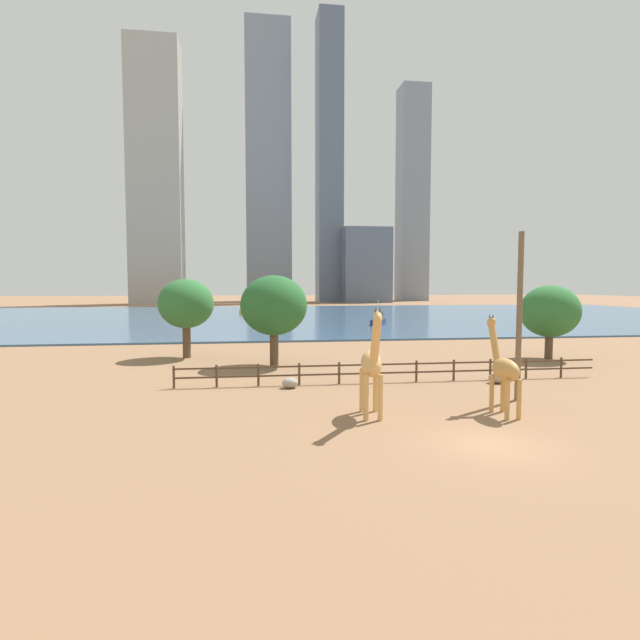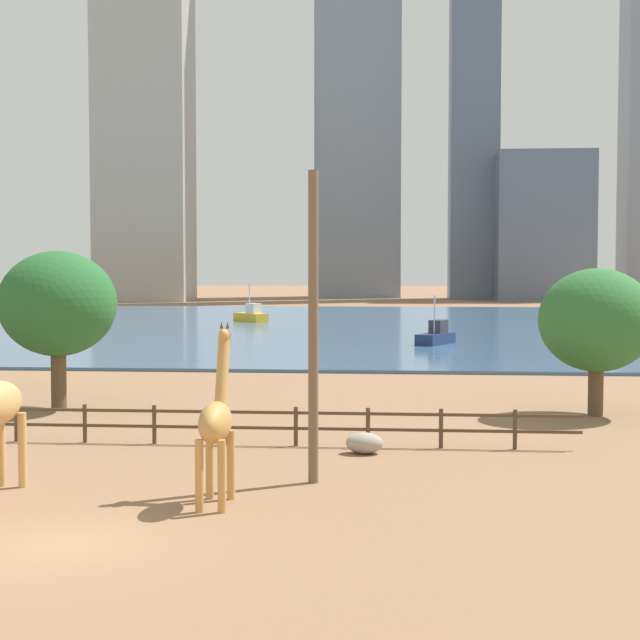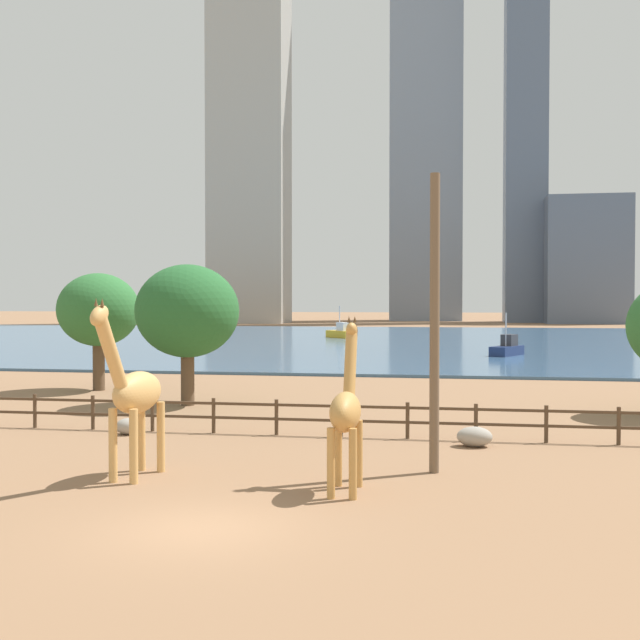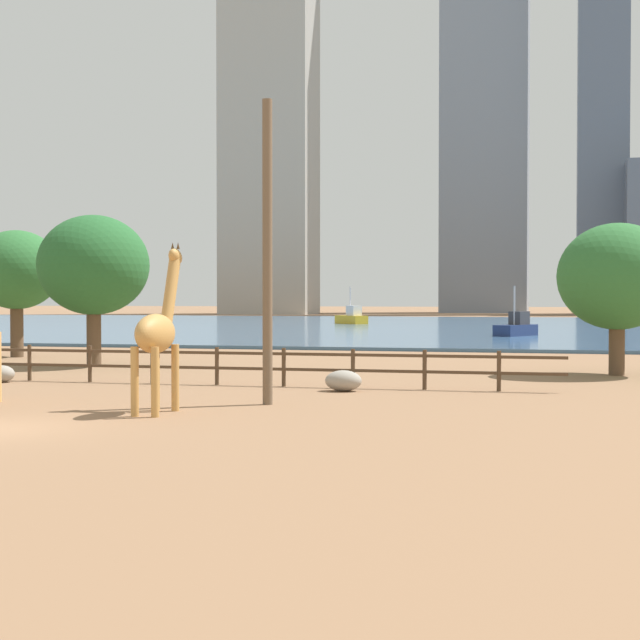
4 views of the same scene
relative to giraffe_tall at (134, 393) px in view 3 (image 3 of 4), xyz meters
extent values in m
plane|color=#8C6647|center=(3.36, 75.62, -2.38)|extent=(400.00, 400.00, 0.00)
cube|color=#3D6084|center=(3.36, 72.62, -2.28)|extent=(180.00, 86.00, 0.20)
cylinder|color=tan|center=(0.25, -0.61, -1.37)|extent=(0.26, 0.26, 2.02)
cylinder|color=tan|center=(-0.38, -0.54, -1.37)|extent=(0.26, 0.26, 2.02)
cylinder|color=tan|center=(0.42, 0.94, -1.37)|extent=(0.26, 0.26, 2.02)
cylinder|color=tan|center=(-0.20, 1.01, -1.37)|extent=(0.26, 0.26, 2.02)
ellipsoid|color=tan|center=(0.02, 0.20, -0.01)|extent=(1.14, 2.32, 1.17)
cylinder|color=tan|center=(-0.13, -1.17, 1.20)|extent=(0.52, 1.44, 2.12)
ellipsoid|color=tan|center=(-0.19, -1.71, 2.17)|extent=(0.46, 0.89, 0.76)
cone|color=brown|center=(-0.10, -1.72, 2.51)|extent=(0.12, 0.12, 0.21)
cone|color=brown|center=(-0.28, -1.70, 2.51)|extent=(0.12, 0.12, 0.21)
cylinder|color=#C18C47|center=(5.71, 0.07, -1.49)|extent=(0.21, 0.21, 1.77)
cylinder|color=#C18C47|center=(6.26, 0.07, -1.49)|extent=(0.21, 0.21, 1.77)
cylinder|color=#C18C47|center=(5.73, -1.31, -1.49)|extent=(0.21, 0.21, 1.77)
cylinder|color=#C18C47|center=(6.28, -1.30, -1.49)|extent=(0.21, 0.21, 1.77)
ellipsoid|color=#C18C47|center=(5.99, -0.62, -0.30)|extent=(0.81, 1.97, 1.03)
cylinder|color=#C18C47|center=(5.98, 0.46, 0.82)|extent=(0.33, 0.99, 1.95)
ellipsoid|color=#C18C47|center=(5.97, 0.80, 1.74)|extent=(0.33, 0.74, 0.61)
cone|color=brown|center=(5.90, 0.80, 2.04)|extent=(0.09, 0.09, 0.19)
cone|color=brown|center=(6.05, 0.80, 2.04)|extent=(0.09, 0.09, 0.19)
cylinder|color=brown|center=(8.18, 2.17, 1.89)|extent=(0.28, 0.28, 8.55)
ellipsoid|color=gray|center=(9.41, 6.46, -2.04)|extent=(1.19, 0.90, 0.67)
ellipsoid|color=gray|center=(-3.08, 6.78, -2.08)|extent=(0.92, 0.80, 0.60)
cylinder|color=#4C3826|center=(-7.25, 7.62, -1.73)|extent=(0.14, 0.14, 1.30)
cylinder|color=#4C3826|center=(-4.86, 7.62, -1.73)|extent=(0.14, 0.14, 1.30)
cylinder|color=#4C3826|center=(-2.47, 7.62, -1.73)|extent=(0.14, 0.14, 1.30)
cylinder|color=#4C3826|center=(-0.08, 7.62, -1.73)|extent=(0.14, 0.14, 1.30)
cylinder|color=#4C3826|center=(2.31, 7.62, -1.73)|extent=(0.14, 0.14, 1.30)
cylinder|color=#4C3826|center=(4.69, 7.62, -1.73)|extent=(0.14, 0.14, 1.30)
cylinder|color=#4C3826|center=(7.08, 7.62, -1.73)|extent=(0.14, 0.14, 1.30)
cylinder|color=#4C3826|center=(9.47, 7.62, -1.73)|extent=(0.14, 0.14, 1.30)
cylinder|color=#4C3826|center=(11.86, 7.62, -1.73)|extent=(0.14, 0.14, 1.30)
cylinder|color=#4C3826|center=(14.25, 7.62, -1.73)|extent=(0.14, 0.14, 1.30)
cube|color=#4C3826|center=(3.36, 7.62, -1.28)|extent=(26.10, 0.08, 0.10)
cube|color=#4C3826|center=(3.36, 7.62, -1.80)|extent=(26.10, 0.08, 0.10)
cylinder|color=brown|center=(-10.41, 19.92, -1.07)|extent=(0.64, 0.64, 2.63)
ellipsoid|color=#2D6B33|center=(-10.41, 19.92, 2.01)|extent=(4.41, 4.41, 3.97)
cylinder|color=brown|center=(-3.60, 14.84, -1.14)|extent=(0.63, 0.63, 2.49)
ellipsoid|color=#26602D|center=(-3.60, 14.84, 2.04)|extent=(4.83, 4.83, 4.35)
cube|color=gold|center=(-5.34, 76.58, -1.75)|extent=(4.08, 4.25, 0.87)
cube|color=silver|center=(-4.98, 76.18, -0.79)|extent=(1.82, 1.85, 1.04)
cylinder|color=silver|center=(-5.49, 76.74, 0.20)|extent=(0.17, 0.17, 3.03)
cube|color=navy|center=(12.94, 48.17, -1.78)|extent=(3.12, 4.24, 0.80)
cube|color=#333338|center=(13.17, 48.62, -0.89)|extent=(1.52, 1.73, 0.97)
cylinder|color=silver|center=(12.85, 47.99, 0.03)|extent=(0.16, 0.16, 2.82)
cube|color=slate|center=(34.45, 147.69, 10.38)|extent=(16.25, 11.52, 25.51)
cube|color=slate|center=(22.93, 155.50, 47.48)|extent=(8.58, 11.02, 99.72)
cube|color=gray|center=(1.80, 164.64, 47.50)|extent=(16.20, 11.34, 99.76)
cube|color=#ADA89E|center=(-33.69, 140.43, 37.68)|extent=(15.72, 10.49, 80.12)
camera|label=1|loc=(-5.32, -21.32, 3.48)|focal=28.00mm
camera|label=2|loc=(10.66, -24.37, 3.57)|focal=55.00mm
camera|label=3|loc=(8.81, -20.88, 2.60)|focal=45.00mm
camera|label=4|loc=(16.21, -24.13, 0.65)|focal=55.00mm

